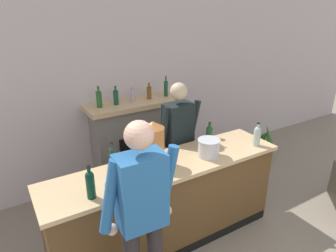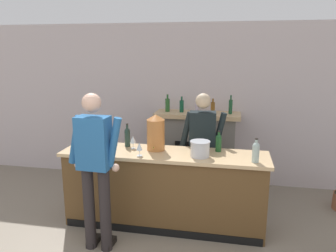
% 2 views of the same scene
% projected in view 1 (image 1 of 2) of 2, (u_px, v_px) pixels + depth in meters
% --- Properties ---
extents(wall_back_panel, '(12.00, 0.07, 2.75)m').
position_uv_depth(wall_back_panel, '(102.00, 95.00, 4.29)').
color(wall_back_panel, beige).
rests_on(wall_back_panel, ground_plane).
extents(bar_counter, '(2.66, 0.64, 1.02)m').
position_uv_depth(bar_counter, '(168.00, 204.00, 3.34)').
color(bar_counter, brown).
rests_on(bar_counter, ground_plane).
extents(fireplace_stone, '(1.40, 0.52, 1.59)m').
position_uv_depth(fireplace_stone, '(135.00, 141.00, 4.54)').
color(fireplace_stone, gray).
rests_on(fireplace_stone, ground_plane).
extents(potted_plant_corner, '(0.35, 0.37, 0.69)m').
position_uv_depth(potted_plant_corner, '(261.00, 144.00, 5.39)').
color(potted_plant_corner, '#9C5A3C').
rests_on(potted_plant_corner, ground_plane).
extents(person_customer, '(0.66, 0.31, 1.85)m').
position_uv_depth(person_customer, '(142.00, 221.00, 2.29)').
color(person_customer, '#292324').
rests_on(person_customer, ground_plane).
extents(person_bartender, '(0.66, 0.33, 1.73)m').
position_uv_depth(person_bartender, '(178.00, 143.00, 3.77)').
color(person_bartender, '#4F3D37').
rests_on(person_bartender, ground_plane).
extents(copper_dispenser, '(0.24, 0.28, 0.47)m').
position_uv_depth(copper_dispenser, '(153.00, 143.00, 3.06)').
color(copper_dispenser, '#BC7036').
rests_on(copper_dispenser, bar_counter).
extents(ice_bucket_steel, '(0.25, 0.25, 0.20)m').
position_uv_depth(ice_bucket_steel, '(209.00, 148.00, 3.27)').
color(ice_bucket_steel, silver).
rests_on(ice_bucket_steel, bar_counter).
extents(wine_bottle_cabernet_heavy, '(0.08, 0.08, 0.32)m').
position_uv_depth(wine_bottle_cabernet_heavy, '(90.00, 183.00, 2.54)').
color(wine_bottle_cabernet_heavy, '#093322').
rests_on(wine_bottle_cabernet_heavy, bar_counter).
extents(wine_bottle_burgundy_dark, '(0.08, 0.08, 0.29)m').
position_uv_depth(wine_bottle_burgundy_dark, '(257.00, 135.00, 3.51)').
color(wine_bottle_burgundy_dark, '#A1B9B2').
rests_on(wine_bottle_burgundy_dark, bar_counter).
extents(wine_bottle_chardonnay_pale, '(0.07, 0.07, 0.32)m').
position_uv_depth(wine_bottle_chardonnay_pale, '(113.00, 158.00, 2.97)').
color(wine_bottle_chardonnay_pale, '#1F332A').
rests_on(wine_bottle_chardonnay_pale, bar_counter).
extents(wine_bottle_port_short, '(0.08, 0.08, 0.27)m').
position_uv_depth(wine_bottle_port_short, '(209.00, 134.00, 3.57)').
color(wine_bottle_port_short, '#194820').
rests_on(wine_bottle_port_short, bar_counter).
extents(wine_glass_by_dispenser, '(0.08, 0.08, 0.17)m').
position_uv_depth(wine_glass_by_dispenser, '(155.00, 169.00, 2.82)').
color(wine_glass_by_dispenser, silver).
rests_on(wine_glass_by_dispenser, bar_counter).
extents(wine_glass_mid_counter, '(0.08, 0.08, 0.15)m').
position_uv_depth(wine_glass_mid_counter, '(108.00, 182.00, 2.62)').
color(wine_glass_mid_counter, silver).
rests_on(wine_glass_mid_counter, bar_counter).
extents(wine_glass_front_left, '(0.09, 0.09, 0.17)m').
position_uv_depth(wine_glass_front_left, '(126.00, 161.00, 2.96)').
color(wine_glass_front_left, silver).
rests_on(wine_glass_front_left, bar_counter).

